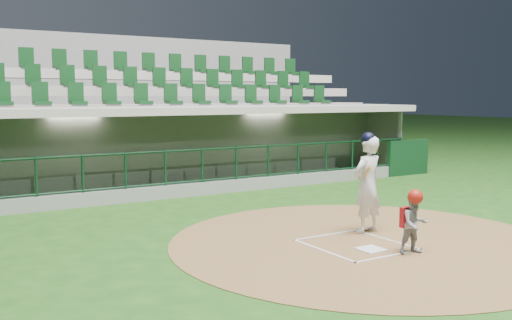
{
  "coord_description": "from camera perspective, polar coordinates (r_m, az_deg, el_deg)",
  "views": [
    {
      "loc": [
        -6.8,
        -7.92,
        2.67
      ],
      "look_at": [
        -0.33,
        2.6,
        1.3
      ],
      "focal_mm": 40.0,
      "sensor_mm": 36.0,
      "label": 1
    }
  ],
  "objects": [
    {
      "name": "batter_box_chalk",
      "position": [
        10.55,
        9.94,
        -8.33
      ],
      "size": [
        1.55,
        1.8,
        0.01
      ],
      "color": "white",
      "rests_on": "ground"
    },
    {
      "name": "catcher",
      "position": [
        10.09,
        15.54,
        -5.94
      ],
      "size": [
        0.58,
        0.5,
        1.1
      ],
      "color": "gray",
      "rests_on": "dirt_circle"
    },
    {
      "name": "batter",
      "position": [
        11.36,
        11.08,
        -2.26
      ],
      "size": [
        0.91,
        0.92,
        1.98
      ],
      "color": "silver",
      "rests_on": "dirt_circle"
    },
    {
      "name": "dugout_structure",
      "position": [
        17.27,
        -7.8,
        0.6
      ],
      "size": [
        16.4,
        3.7,
        3.0
      ],
      "color": "slate",
      "rests_on": "ground"
    },
    {
      "name": "ground",
      "position": [
        10.77,
        8.87,
        -8.09
      ],
      "size": [
        120.0,
        120.0,
        0.0
      ],
      "primitive_type": "plane",
      "color": "#1B4513",
      "rests_on": "ground"
    },
    {
      "name": "seating_deck",
      "position": [
        20.06,
        -11.7,
        2.64
      ],
      "size": [
        17.0,
        6.72,
        5.15
      ],
      "color": "slate",
      "rests_on": "ground"
    },
    {
      "name": "home_plate",
      "position": [
        10.26,
        11.44,
        -8.75
      ],
      "size": [
        0.43,
        0.43,
        0.02
      ],
      "primitive_type": "cube",
      "color": "silver",
      "rests_on": "dirt_circle"
    },
    {
      "name": "dirt_circle",
      "position": [
        10.82,
        10.79,
        -8.04
      ],
      "size": [
        7.2,
        7.2,
        0.01
      ],
      "primitive_type": "cylinder",
      "color": "brown",
      "rests_on": "ground"
    }
  ]
}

